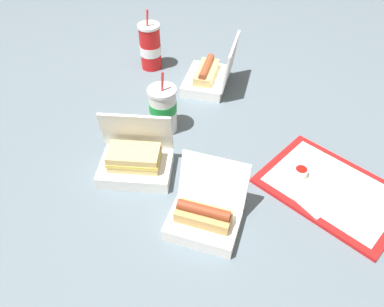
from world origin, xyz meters
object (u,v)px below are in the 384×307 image
(ketchup_cup, at_px, (301,172))
(clamshell_hotdog_corner, at_px, (204,217))
(soda_cup_front, at_px, (164,109))
(soda_cup_back, at_px, (150,47))
(plastic_fork, at_px, (325,166))
(clamshell_hotdog_center, at_px, (209,76))
(clamshell_sandwich_front, at_px, (135,161))
(food_tray, at_px, (332,189))

(ketchup_cup, distance_m, clamshell_hotdog_corner, 0.32)
(ketchup_cup, height_order, soda_cup_front, soda_cup_front)
(ketchup_cup, bearing_deg, soda_cup_front, -156.34)
(soda_cup_front, bearing_deg, clamshell_hotdog_corner, -20.04)
(soda_cup_front, xyz_separation_m, soda_cup_back, (-0.35, 0.18, 0.01))
(clamshell_hotdog_corner, xyz_separation_m, soda_cup_front, (-0.38, 0.14, 0.04))
(plastic_fork, bearing_deg, clamshell_hotdog_center, 154.92)
(plastic_fork, xyz_separation_m, clamshell_sandwich_front, (-0.32, -0.44, 0.03))
(plastic_fork, distance_m, soda_cup_front, 0.52)
(soda_cup_front, distance_m, soda_cup_back, 0.39)
(ketchup_cup, xyz_separation_m, clamshell_hotdog_corner, (-0.04, -0.32, 0.01))
(clamshell_hotdog_corner, relative_size, soda_cup_back, 1.01)
(plastic_fork, bearing_deg, soda_cup_back, 162.18)
(clamshell_hotdog_center, bearing_deg, clamshell_hotdog_corner, -40.09)
(ketchup_cup, bearing_deg, clamshell_sandwich_front, -130.10)
(clamshell_hotdog_center, relative_size, soda_cup_back, 1.12)
(soda_cup_back, bearing_deg, food_tray, 2.71)
(clamshell_hotdog_center, height_order, soda_cup_front, soda_cup_front)
(soda_cup_back, bearing_deg, clamshell_hotdog_corner, -23.21)
(clamshell_hotdog_corner, height_order, soda_cup_back, soda_cup_back)
(soda_cup_back, bearing_deg, clamshell_hotdog_center, 21.64)
(ketchup_cup, xyz_separation_m, clamshell_sandwich_front, (-0.30, -0.36, 0.02))
(food_tray, height_order, plastic_fork, plastic_fork)
(clamshell_sandwich_front, bearing_deg, soda_cup_front, 122.82)
(soda_cup_front, height_order, soda_cup_back, soda_cup_back)
(clamshell_hotdog_corner, distance_m, soda_cup_back, 0.80)
(clamshell_hotdog_corner, bearing_deg, soda_cup_front, 159.96)
(food_tray, height_order, soda_cup_front, soda_cup_front)
(food_tray, xyz_separation_m, clamshell_sandwich_front, (-0.39, -0.39, 0.04))
(food_tray, bearing_deg, clamshell_sandwich_front, -134.70)
(clamshell_sandwich_front, xyz_separation_m, soda_cup_front, (-0.11, 0.18, 0.04))
(clamshell_sandwich_front, distance_m, clamshell_hotdog_corner, 0.27)
(clamshell_sandwich_front, bearing_deg, clamshell_hotdog_center, 116.31)
(ketchup_cup, xyz_separation_m, soda_cup_back, (-0.77, -0.01, 0.06))
(plastic_fork, xyz_separation_m, clamshell_hotdog_center, (-0.55, 0.01, 0.03))
(clamshell_hotdog_center, relative_size, clamshell_hotdog_corner, 1.10)
(food_tray, distance_m, soda_cup_front, 0.55)
(food_tray, relative_size, soda_cup_front, 1.88)
(food_tray, distance_m, clamshell_hotdog_center, 0.61)
(ketchup_cup, height_order, clamshell_hotdog_center, clamshell_hotdog_center)
(plastic_fork, bearing_deg, clamshell_sandwich_front, -150.58)
(clamshell_hotdog_corner, bearing_deg, clamshell_sandwich_front, -171.97)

